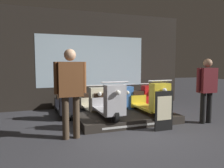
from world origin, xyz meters
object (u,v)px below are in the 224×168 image
at_px(scooter_display_right, 148,100).
at_px(scooter_backrow_1, 93,102).
at_px(scooter_display_left, 107,103).
at_px(person_left_browsing, 70,85).
at_px(scooter_backrow_3, 141,99).
at_px(price_sign_board, 164,111).
at_px(scooter_backrow_0, 65,104).
at_px(scooter_backrow_2, 118,101).
at_px(person_right_browsing, 207,86).

height_order(scooter_display_right, scooter_backrow_1, scooter_display_right).
xyz_separation_m(scooter_display_left, person_left_browsing, (-0.98, -0.71, 0.52)).
xyz_separation_m(scooter_backrow_3, price_sign_board, (-0.54, -2.14, 0.10)).
xyz_separation_m(scooter_backrow_0, price_sign_board, (1.84, -2.14, 0.10)).
height_order(scooter_display_left, scooter_backrow_1, scooter_display_left).
xyz_separation_m(scooter_display_right, person_left_browsing, (-2.11, -0.71, 0.52)).
distance_m(scooter_backrow_2, scooter_backrow_3, 0.79).
height_order(scooter_display_right, scooter_backrow_2, scooter_display_right).
relative_size(scooter_display_left, scooter_backrow_3, 1.00).
bearing_deg(person_right_browsing, scooter_backrow_1, 140.42).
xyz_separation_m(scooter_display_right, scooter_backrow_3, (0.43, 1.25, -0.19)).
bearing_deg(scooter_backrow_1, person_right_browsing, -39.58).
relative_size(person_right_browsing, price_sign_board, 1.81).
xyz_separation_m(scooter_backrow_0, scooter_backrow_3, (2.38, 0.00, 0.00)).
bearing_deg(scooter_display_left, scooter_backrow_2, 58.45).
relative_size(scooter_backrow_2, price_sign_board, 1.87).
bearing_deg(scooter_display_left, price_sign_board, -41.26).
height_order(scooter_backrow_2, person_right_browsing, person_right_browsing).
height_order(person_left_browsing, person_right_browsing, person_left_browsing).
bearing_deg(scooter_backrow_2, scooter_display_right, -73.89).
bearing_deg(scooter_display_right, scooter_display_left, 180.00).
bearing_deg(scooter_backrow_2, scooter_backrow_3, 0.00).
height_order(scooter_display_left, scooter_display_right, same).
bearing_deg(scooter_backrow_1, person_left_browsing, -115.92).
height_order(scooter_backrow_0, scooter_backrow_3, same).
xyz_separation_m(scooter_display_left, scooter_backrow_0, (-0.82, 1.25, -0.19)).
distance_m(scooter_display_right, scooter_backrow_2, 1.31).
bearing_deg(price_sign_board, scooter_backrow_1, 116.04).
height_order(scooter_backrow_0, scooter_backrow_1, same).
height_order(scooter_backrow_0, person_right_browsing, person_right_browsing).
bearing_deg(person_left_browsing, price_sign_board, -5.07).
relative_size(scooter_backrow_3, person_right_browsing, 1.03).
relative_size(scooter_display_right, scooter_backrow_1, 1.00).
relative_size(scooter_backrow_1, price_sign_board, 1.87).
bearing_deg(person_left_browsing, scooter_backrow_3, 37.65).
relative_size(scooter_display_right, person_left_browsing, 0.94).
bearing_deg(scooter_backrow_0, scooter_backrow_2, 0.00).
bearing_deg(scooter_backrow_1, price_sign_board, -63.96).
distance_m(scooter_backrow_0, person_right_browsing, 3.77).
bearing_deg(scooter_backrow_1, scooter_display_right, -47.21).
bearing_deg(scooter_backrow_2, price_sign_board, -83.32).
relative_size(scooter_display_left, person_left_browsing, 0.94).
distance_m(scooter_display_right, person_right_browsing, 1.47).
bearing_deg(price_sign_board, scooter_display_right, 83.00).
distance_m(scooter_backrow_2, price_sign_board, 2.15).
relative_size(scooter_backrow_0, scooter_backrow_3, 1.00).
bearing_deg(scooter_backrow_1, scooter_display_left, -88.68).
xyz_separation_m(scooter_display_right, person_right_browsing, (1.22, -0.71, 0.40)).
xyz_separation_m(person_left_browsing, person_right_browsing, (3.32, -0.00, -0.12)).
bearing_deg(scooter_display_right, scooter_backrow_2, 106.11).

